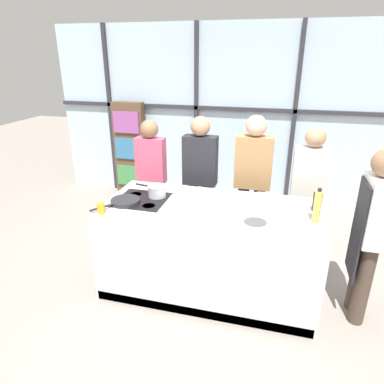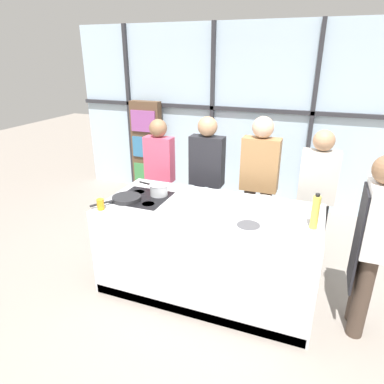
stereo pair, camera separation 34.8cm
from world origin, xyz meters
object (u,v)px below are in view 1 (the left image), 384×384
at_px(frying_pan, 125,201).
at_px(mixing_bowl, 255,225).
at_px(pepper_grinder, 316,201).
at_px(oil_bottle, 317,206).
at_px(juice_glass_near, 101,208).
at_px(spectator_far_left, 151,172).
at_px(chef, 371,229).
at_px(spectator_far_right, 309,187).
at_px(spectator_center_left, 200,174).
at_px(white_plate, 262,197).
at_px(saucepan, 157,191).
at_px(spectator_center_right, 253,177).

bearing_deg(frying_pan, mixing_bowl, -8.89).
height_order(mixing_bowl, pepper_grinder, pepper_grinder).
bearing_deg(oil_bottle, pepper_grinder, 87.69).
bearing_deg(pepper_grinder, juice_glass_near, -163.21).
xyz_separation_m(spectator_far_left, pepper_grinder, (1.95, -0.69, 0.10)).
bearing_deg(pepper_grinder, chef, -28.92).
height_order(spectator_far_right, mixing_bowl, spectator_far_right).
height_order(spectator_center_left, frying_pan, spectator_center_left).
xyz_separation_m(white_plate, mixing_bowl, (-0.01, -0.72, 0.03)).
relative_size(chef, oil_bottle, 5.08).
bearing_deg(spectator_far_right, chef, 116.61).
distance_m(white_plate, oil_bottle, 0.69).
xyz_separation_m(white_plate, juice_glass_near, (-1.45, -0.79, 0.05)).
bearing_deg(mixing_bowl, juice_glass_near, -177.10).
bearing_deg(spectator_far_left, pepper_grinder, 160.57).
bearing_deg(spectator_center_left, saucepan, 68.68).
relative_size(white_plate, mixing_bowl, 1.03).
relative_size(spectator_center_left, saucepan, 4.66).
bearing_deg(saucepan, pepper_grinder, 1.97).
xyz_separation_m(spectator_far_left, saucepan, (0.35, -0.74, 0.07)).
relative_size(spectator_far_left, juice_glass_near, 14.91).
bearing_deg(oil_bottle, spectator_far_left, 154.26).
relative_size(white_plate, oil_bottle, 0.78).
bearing_deg(saucepan, chef, -5.44).
xyz_separation_m(oil_bottle, pepper_grinder, (0.01, 0.25, -0.05)).
bearing_deg(chef, spectator_center_left, 61.93).
relative_size(frying_pan, saucepan, 1.33).
bearing_deg(saucepan, frying_pan, -134.42).
height_order(mixing_bowl, juice_glass_near, juice_glass_near).
distance_m(chef, juice_glass_near, 2.44).
bearing_deg(chef, spectator_far_right, 26.61).
bearing_deg(spectator_far_left, saucepan, 115.50).
height_order(chef, frying_pan, chef).
distance_m(chef, spectator_far_right, 1.05).
xyz_separation_m(spectator_far_right, white_plate, (-0.49, -0.49, 0.02)).
bearing_deg(white_plate, frying_pan, -158.97).
bearing_deg(spectator_center_right, mixing_bowl, 96.58).
bearing_deg(spectator_far_right, pepper_grinder, 91.45).
xyz_separation_m(spectator_center_right, white_plate, (0.15, -0.49, -0.04)).
relative_size(mixing_bowl, pepper_grinder, 1.09).
xyz_separation_m(spectator_far_right, mixing_bowl, (-0.51, -1.21, 0.04)).
bearing_deg(frying_pan, pepper_grinder, 9.55).
height_order(white_plate, juice_glass_near, juice_glass_near).
bearing_deg(spectator_far_left, spectator_center_left, -180.00).
bearing_deg(juice_glass_near, chef, 8.05).
xyz_separation_m(spectator_center_left, frying_pan, (-0.54, -1.00, -0.00)).
relative_size(white_plate, juice_glass_near, 2.33).
bearing_deg(mixing_bowl, frying_pan, 171.11).
bearing_deg(saucepan, white_plate, 13.36).
height_order(spectator_far_right, white_plate, spectator_far_right).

